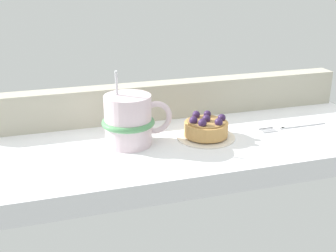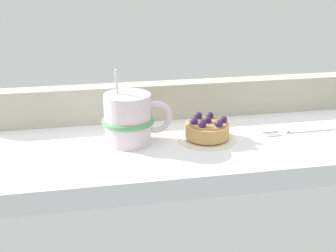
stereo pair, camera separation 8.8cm
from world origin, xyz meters
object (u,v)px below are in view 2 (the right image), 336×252
(dessert_plate, at_px, (207,138))
(raspberry_tart, at_px, (207,129))
(coffee_mug, at_px, (129,119))
(dessert_fork, at_px, (299,131))

(dessert_plate, xyz_separation_m, raspberry_tart, (-0.00, -0.00, 0.02))
(raspberry_tart, bearing_deg, dessert_plate, 63.61)
(dessert_plate, height_order, coffee_mug, coffee_mug)
(raspberry_tart, height_order, coffee_mug, coffee_mug)
(dessert_plate, bearing_deg, raspberry_tart, -116.39)
(coffee_mug, xyz_separation_m, dessert_fork, (0.36, -0.01, -0.05))
(dessert_plate, relative_size, coffee_mug, 0.79)
(coffee_mug, bearing_deg, raspberry_tart, -5.48)
(raspberry_tart, bearing_deg, coffee_mug, 174.52)
(dessert_fork, bearing_deg, coffee_mug, 177.72)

